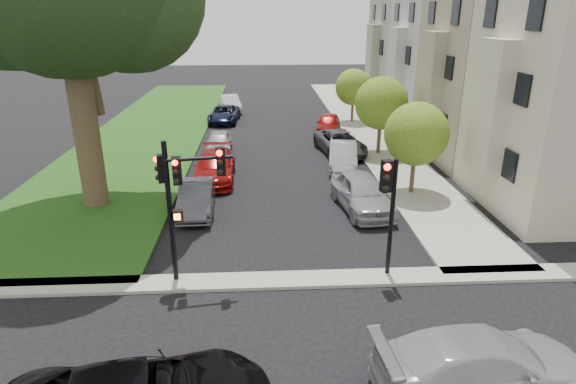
{
  "coord_description": "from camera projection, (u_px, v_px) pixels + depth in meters",
  "views": [
    {
      "loc": [
        -0.92,
        -11.63,
        8.27
      ],
      "look_at": [
        0.0,
        5.0,
        2.0
      ],
      "focal_mm": 30.0,
      "sensor_mm": 36.0,
      "label": 1
    }
  ],
  "objects": [
    {
      "name": "house_c",
      "position": [
        452.0,
        32.0,
        33.52
      ],
      "size": [
        7.7,
        7.55,
        15.97
      ],
      "color": "#B2B2B2",
      "rests_on": "ground"
    },
    {
      "name": "traffic_signal_secondary",
      "position": [
        389.0,
        197.0,
        15.04
      ],
      "size": [
        0.55,
        0.44,
        4.05
      ],
      "color": "black",
      "rests_on": "ground"
    },
    {
      "name": "house_d",
      "position": [
        418.0,
        28.0,
        40.53
      ],
      "size": [
        7.7,
        7.55,
        15.97
      ],
      "color": "gray",
      "rests_on": "ground"
    },
    {
      "name": "car_parked_5",
      "position": [
        196.0,
        198.0,
        20.91
      ],
      "size": [
        1.58,
        4.14,
        1.35
      ],
      "primitive_type": "imported",
      "rotation": [
        0.0,
        0.0,
        0.04
      ],
      "color": "#3F4247",
      "rests_on": "ground"
    },
    {
      "name": "car_parked_1",
      "position": [
        343.0,
        156.0,
        26.91
      ],
      "size": [
        2.09,
        4.43,
        1.4
      ],
      "primitive_type": "imported",
      "rotation": [
        0.0,
        0.0,
        -0.15
      ],
      "color": "#999BA0",
      "rests_on": "ground"
    },
    {
      "name": "traffic_signal_main",
      "position": [
        180.0,
        188.0,
        14.59
      ],
      "size": [
        2.31,
        0.61,
        4.72
      ],
      "color": "black",
      "rests_on": "ground"
    },
    {
      "name": "car_parked_9",
      "position": [
        230.0,
        103.0,
        42.16
      ],
      "size": [
        2.33,
        4.46,
        1.4
      ],
      "primitive_type": "imported",
      "rotation": [
        0.0,
        0.0,
        0.21
      ],
      "color": "silver",
      "rests_on": "ground"
    },
    {
      "name": "car_parked_6",
      "position": [
        215.0,
        167.0,
        24.87
      ],
      "size": [
        2.09,
        5.02,
        1.45
      ],
      "primitive_type": "imported",
      "rotation": [
        0.0,
        0.0,
        0.01
      ],
      "color": "maroon",
      "rests_on": "ground"
    },
    {
      "name": "small_tree_c",
      "position": [
        353.0,
        87.0,
        37.08
      ],
      "size": [
        2.79,
        2.79,
        4.18
      ],
      "color": "#36291A",
      "rests_on": "ground"
    },
    {
      "name": "small_tree_a",
      "position": [
        416.0,
        134.0,
        22.18
      ],
      "size": [
        2.96,
        2.96,
        4.45
      ],
      "color": "#36291A",
      "rests_on": "ground"
    },
    {
      "name": "car_parked_0",
      "position": [
        362.0,
        193.0,
        21.12
      ],
      "size": [
        2.5,
        4.92,
        1.6
      ],
      "primitive_type": "imported",
      "rotation": [
        0.0,
        0.0,
        0.13
      ],
      "color": "#999BA0",
      "rests_on": "ground"
    },
    {
      "name": "sidewalk_cross",
      "position": [
        293.0,
        280.0,
        15.68
      ],
      "size": [
        60.0,
        1.0,
        0.12
      ],
      "primitive_type": "cube",
      "color": "#9A9892",
      "rests_on": "ground"
    },
    {
      "name": "car_parked_2",
      "position": [
        340.0,
        143.0,
        29.63
      ],
      "size": [
        3.05,
        5.25,
        1.37
      ],
      "primitive_type": "imported",
      "rotation": [
        0.0,
        0.0,
        0.16
      ],
      "color": "#3F4247",
      "rests_on": "ground"
    },
    {
      "name": "car_parked_8",
      "position": [
        224.0,
        114.0,
        38.03
      ],
      "size": [
        2.46,
        4.76,
        1.28
      ],
      "primitive_type": "imported",
      "rotation": [
        0.0,
        0.0,
        -0.07
      ],
      "color": "black",
      "rests_on": "ground"
    },
    {
      "name": "sidewalk_right",
      "position": [
        363.0,
        126.0,
        36.58
      ],
      "size": [
        3.5,
        44.0,
        0.12
      ],
      "primitive_type": "cube",
      "color": "#9A9892",
      "rests_on": "ground"
    },
    {
      "name": "grass_strip",
      "position": [
        153.0,
        129.0,
        35.77
      ],
      "size": [
        8.0,
        44.0,
        0.12
      ],
      "primitive_type": "cube",
      "color": "#2A5919",
      "rests_on": "ground"
    },
    {
      "name": "ground",
      "position": [
        298.0,
        318.0,
        13.83
      ],
      "size": [
        140.0,
        140.0,
        0.0
      ],
      "primitive_type": "plane",
      "color": "black",
      "rests_on": "ground"
    },
    {
      "name": "car_parked_7",
      "position": [
        219.0,
        142.0,
        29.86
      ],
      "size": [
        1.63,
        3.83,
        1.29
      ],
      "primitive_type": "imported",
      "rotation": [
        0.0,
        0.0,
        0.03
      ],
      "color": "#999BA0",
      "rests_on": "ground"
    },
    {
      "name": "small_tree_b",
      "position": [
        381.0,
        103.0,
        28.55
      ],
      "size": [
        3.15,
        3.15,
        4.73
      ],
      "color": "#36291A",
      "rests_on": "ground"
    },
    {
      "name": "car_parked_3",
      "position": [
        328.0,
        123.0,
        34.72
      ],
      "size": [
        2.37,
        4.23,
        1.36
      ],
      "primitive_type": "imported",
      "rotation": [
        0.0,
        0.0,
        -0.2
      ],
      "color": "maroon",
      "rests_on": "ground"
    },
    {
      "name": "car_cross_far",
      "position": [
        483.0,
        364.0,
        10.97
      ],
      "size": [
        5.23,
        2.47,
        1.47
      ],
      "primitive_type": "imported",
      "rotation": [
        0.0,
        0.0,
        1.65
      ],
      "color": "#999BA0",
      "rests_on": "ground"
    },
    {
      "name": "house_b",
      "position": [
        502.0,
        37.0,
        26.51
      ],
      "size": [
        7.7,
        7.55,
        15.97
      ],
      "color": "#A29383",
      "rests_on": "ground"
    }
  ]
}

